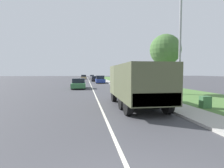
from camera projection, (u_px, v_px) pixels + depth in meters
ground_plane at (89, 82)px, 41.72m from camera, size 180.00×180.00×0.00m
lane_centre_stripe at (89, 82)px, 41.72m from camera, size 0.12×120.00×0.00m
sidewalk_right at (108, 82)px, 42.39m from camera, size 1.80×120.00×0.12m
grass_strip_right at (126, 82)px, 43.05m from camera, size 7.00×120.00×0.02m
military_truck at (136, 82)px, 10.81m from camera, size 2.38×6.51×2.62m
car_nearest_ahead at (79, 84)px, 23.98m from camera, size 1.86×4.47×1.38m
car_second_ahead at (100, 80)px, 36.87m from camera, size 1.84×4.29×1.59m
car_third_ahead at (95, 79)px, 45.29m from camera, size 1.71×4.78×1.36m
car_fourth_ahead at (84, 77)px, 61.02m from camera, size 1.90×4.87×1.53m
car_farthest_ahead at (92, 77)px, 74.41m from camera, size 1.81×4.44×1.36m
lamp_post at (177, 35)px, 10.45m from camera, size 1.69×0.24×7.15m
tree_mid_right at (165, 50)px, 17.71m from camera, size 3.13×3.13×6.01m
utility_box at (205, 102)px, 10.47m from camera, size 0.55×0.45×0.70m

